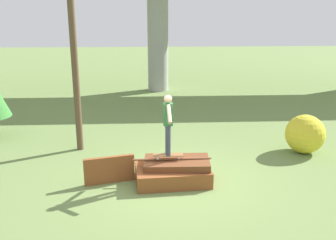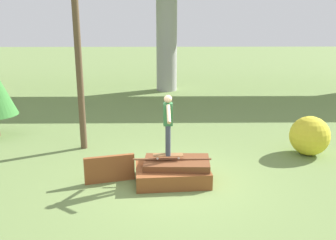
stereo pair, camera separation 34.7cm
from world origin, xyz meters
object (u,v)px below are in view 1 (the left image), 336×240
at_px(skateboard, 168,155).
at_px(utility_pole, 72,18).
at_px(bush_yellow_flowering, 305,134).
at_px(skater, 168,121).

distance_m(skateboard, utility_pole, 4.84).
bearing_deg(skateboard, utility_pole, 136.98).
bearing_deg(bush_yellow_flowering, skater, -157.32).
relative_size(skateboard, bush_yellow_flowering, 0.64).
relative_size(skater, utility_pole, 0.20).
distance_m(skateboard, bush_yellow_flowering, 4.58).
distance_m(skateboard, skater, 0.88).
distance_m(utility_pole, bush_yellow_flowering, 7.65).
xyz_separation_m(skateboard, bush_yellow_flowering, (4.23, 1.77, -0.10)).
bearing_deg(bush_yellow_flowering, utility_pole, 174.45).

